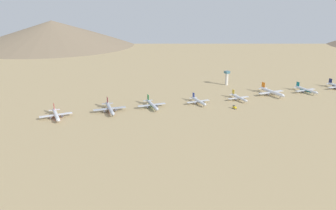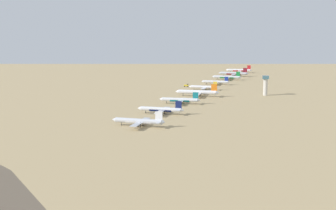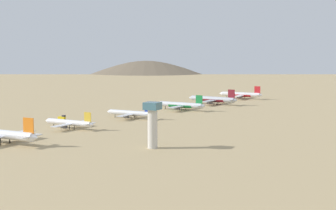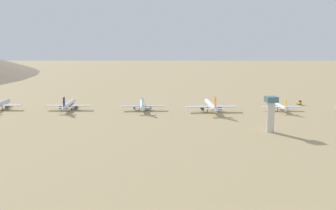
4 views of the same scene
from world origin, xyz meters
name	(u,v)px [view 4 (image 4 of 4)]	position (x,y,z in m)	size (l,w,h in m)	color
ground_plane	(283,111)	(0.00, 0.00, 0.00)	(2740.99, 2740.99, 0.00)	tan
parked_jet_4	(280,106)	(2.84, 1.37, 3.71)	(38.20, 31.11, 11.01)	white
parked_jet_5	(211,105)	(5.58, 57.70, 4.92)	(50.68, 41.20, 14.61)	white
parked_jet_6	(142,105)	(18.76, 111.71, 4.15)	(43.29, 35.16, 12.48)	silver
parked_jet_7	(69,105)	(28.52, 171.32, 4.25)	(44.31, 36.13, 12.78)	silver
parked_jet_8	(0,104)	(36.91, 227.48, 4.33)	(45.09, 36.78, 13.01)	silver
service_truck	(299,102)	(28.31, -26.53, 2.08)	(5.30, 2.88, 3.90)	yellow
control_tower	(271,112)	(-70.28, 36.97, 12.92)	(7.20, 7.20, 22.68)	beige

